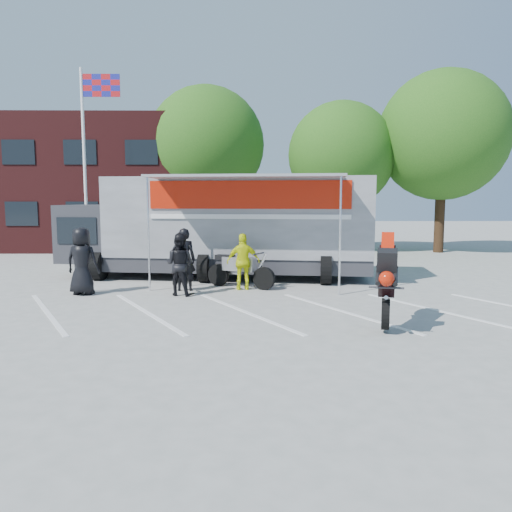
{
  "coord_description": "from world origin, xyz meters",
  "views": [
    {
      "loc": [
        0.32,
        -10.89,
        2.75
      ],
      "look_at": [
        0.47,
        1.64,
        1.3
      ],
      "focal_mm": 35.0,
      "sensor_mm": 36.0,
      "label": 1
    }
  ],
  "objects_px": {
    "flagpole": "(90,142)",
    "transporter_truck": "(225,277)",
    "tree_left": "(206,145)",
    "stunt_bike_rider": "(385,324)",
    "spectator_leather_c": "(180,264)",
    "spectator_leather_a": "(82,261)",
    "spectator_leather_b": "(184,260)",
    "parked_motorcycle": "(241,288)",
    "spectator_hivis": "(243,262)",
    "tree_right": "(443,136)",
    "tree_mid": "(341,155)"
  },
  "relations": [
    {
      "from": "flagpole",
      "to": "stunt_bike_rider",
      "type": "distance_m",
      "value": 14.85
    },
    {
      "from": "parked_motorcycle",
      "to": "flagpole",
      "type": "bearing_deg",
      "value": 75.48
    },
    {
      "from": "tree_mid",
      "to": "tree_right",
      "type": "bearing_deg",
      "value": -5.71
    },
    {
      "from": "transporter_truck",
      "to": "stunt_bike_rider",
      "type": "distance_m",
      "value": 7.6
    },
    {
      "from": "parked_motorcycle",
      "to": "spectator_leather_a",
      "type": "height_order",
      "value": "spectator_leather_a"
    },
    {
      "from": "flagpole",
      "to": "tree_left",
      "type": "distance_m",
      "value": 7.37
    },
    {
      "from": "tree_left",
      "to": "spectator_leather_b",
      "type": "xyz_separation_m",
      "value": [
        0.34,
        -12.12,
        -4.63
      ]
    },
    {
      "from": "flagpole",
      "to": "spectator_leather_a",
      "type": "xyz_separation_m",
      "value": [
        1.76,
        -6.71,
        -4.08
      ]
    },
    {
      "from": "tree_left",
      "to": "parked_motorcycle",
      "type": "bearing_deg",
      "value": -80.13
    },
    {
      "from": "spectator_hivis",
      "to": "stunt_bike_rider",
      "type": "bearing_deg",
      "value": 122.15
    },
    {
      "from": "transporter_truck",
      "to": "parked_motorcycle",
      "type": "height_order",
      "value": "transporter_truck"
    },
    {
      "from": "tree_right",
      "to": "spectator_leather_c",
      "type": "xyz_separation_m",
      "value": [
        -11.69,
        -11.33,
        -4.99
      ]
    },
    {
      "from": "spectator_leather_c",
      "to": "spectator_leather_a",
      "type": "bearing_deg",
      "value": 16.74
    },
    {
      "from": "tree_right",
      "to": "spectator_leather_b",
      "type": "bearing_deg",
      "value": -137.65
    },
    {
      "from": "spectator_leather_a",
      "to": "stunt_bike_rider",
      "type": "bearing_deg",
      "value": 165.54
    },
    {
      "from": "spectator_leather_a",
      "to": "spectator_hivis",
      "type": "height_order",
      "value": "spectator_leather_a"
    },
    {
      "from": "tree_right",
      "to": "spectator_leather_c",
      "type": "distance_m",
      "value": 17.02
    },
    {
      "from": "tree_mid",
      "to": "spectator_leather_b",
      "type": "relative_size",
      "value": 4.09
    },
    {
      "from": "spectator_leather_b",
      "to": "spectator_hivis",
      "type": "xyz_separation_m",
      "value": [
        1.77,
        0.13,
        -0.09
      ]
    },
    {
      "from": "tree_right",
      "to": "spectator_leather_a",
      "type": "relative_size",
      "value": 4.71
    },
    {
      "from": "tree_right",
      "to": "spectator_leather_b",
      "type": "distance_m",
      "value": 16.53
    },
    {
      "from": "spectator_leather_a",
      "to": "spectator_leather_b",
      "type": "distance_m",
      "value": 2.89
    },
    {
      "from": "tree_left",
      "to": "stunt_bike_rider",
      "type": "height_order",
      "value": "tree_left"
    },
    {
      "from": "spectator_leather_b",
      "to": "flagpole",
      "type": "bearing_deg",
      "value": -58.67
    },
    {
      "from": "transporter_truck",
      "to": "spectator_leather_b",
      "type": "height_order",
      "value": "spectator_leather_b"
    },
    {
      "from": "flagpole",
      "to": "transporter_truck",
      "type": "height_order",
      "value": "flagpole"
    },
    {
      "from": "tree_mid",
      "to": "spectator_hivis",
      "type": "relative_size",
      "value": 4.5
    },
    {
      "from": "spectator_hivis",
      "to": "transporter_truck",
      "type": "bearing_deg",
      "value": -79.16
    },
    {
      "from": "tree_left",
      "to": "spectator_leather_a",
      "type": "height_order",
      "value": "tree_left"
    },
    {
      "from": "tree_mid",
      "to": "spectator_leather_b",
      "type": "xyz_separation_m",
      "value": [
        -6.66,
        -11.12,
        -4.01
      ]
    },
    {
      "from": "transporter_truck",
      "to": "tree_mid",
      "type": "bearing_deg",
      "value": 64.58
    },
    {
      "from": "stunt_bike_rider",
      "to": "flagpole",
      "type": "bearing_deg",
      "value": 148.61
    },
    {
      "from": "flagpole",
      "to": "transporter_truck",
      "type": "bearing_deg",
      "value": -32.6
    },
    {
      "from": "stunt_bike_rider",
      "to": "spectator_leather_a",
      "type": "relative_size",
      "value": 1.12
    },
    {
      "from": "tree_mid",
      "to": "spectator_leather_c",
      "type": "relative_size",
      "value": 4.34
    },
    {
      "from": "stunt_bike_rider",
      "to": "tree_left",
      "type": "bearing_deg",
      "value": 123.61
    },
    {
      "from": "tree_left",
      "to": "spectator_leather_a",
      "type": "distance_m",
      "value": 13.74
    },
    {
      "from": "tree_left",
      "to": "spectator_leather_a",
      "type": "bearing_deg",
      "value": -101.08
    },
    {
      "from": "transporter_truck",
      "to": "spectator_leather_c",
      "type": "height_order",
      "value": "spectator_leather_c"
    },
    {
      "from": "flagpole",
      "to": "spectator_leather_b",
      "type": "distance_m",
      "value": 8.69
    },
    {
      "from": "flagpole",
      "to": "spectator_leather_b",
      "type": "xyz_separation_m",
      "value": [
        4.59,
        -6.12,
        -4.11
      ]
    },
    {
      "from": "stunt_bike_rider",
      "to": "spectator_leather_a",
      "type": "bearing_deg",
      "value": 171.36
    },
    {
      "from": "stunt_bike_rider",
      "to": "spectator_leather_b",
      "type": "relative_size",
      "value": 1.16
    },
    {
      "from": "parked_motorcycle",
      "to": "spectator_leather_b",
      "type": "bearing_deg",
      "value": 133.25
    },
    {
      "from": "tree_left",
      "to": "parked_motorcycle",
      "type": "relative_size",
      "value": 3.69
    },
    {
      "from": "parked_motorcycle",
      "to": "spectator_leather_a",
      "type": "xyz_separation_m",
      "value": [
        -4.52,
        -1.06,
        0.97
      ]
    },
    {
      "from": "flagpole",
      "to": "tree_right",
      "type": "bearing_deg",
      "value": 15.48
    },
    {
      "from": "flagpole",
      "to": "tree_right",
      "type": "relative_size",
      "value": 0.88
    },
    {
      "from": "tree_mid",
      "to": "spectator_hivis",
      "type": "height_order",
      "value": "tree_mid"
    },
    {
      "from": "parked_motorcycle",
      "to": "spectator_hivis",
      "type": "xyz_separation_m",
      "value": [
        0.08,
        -0.34,
        0.85
      ]
    }
  ]
}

